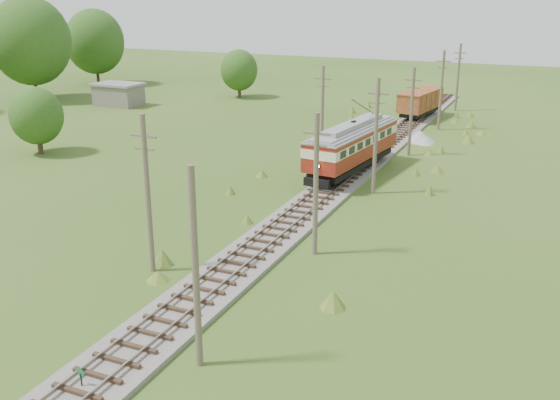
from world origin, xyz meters
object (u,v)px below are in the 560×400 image
at_px(switch_marker, 81,377).
at_px(gravel_pile, 421,137).
at_px(gondola, 420,101).
at_px(streetcar, 353,143).

relative_size(switch_marker, gravel_pile, 0.31).
xyz_separation_m(switch_marker, gondola, (0.20, 61.18, 1.51)).
distance_m(switch_marker, gondola, 61.20).
distance_m(streetcar, gravel_pile, 15.08).
bearing_deg(streetcar, gravel_pile, 85.48).
bearing_deg(switch_marker, gondola, 89.81).
bearing_deg(gravel_pile, gondola, 102.79).
height_order(streetcar, gondola, streetcar).
bearing_deg(gondola, switch_marker, -81.75).
height_order(streetcar, gravel_pile, streetcar).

